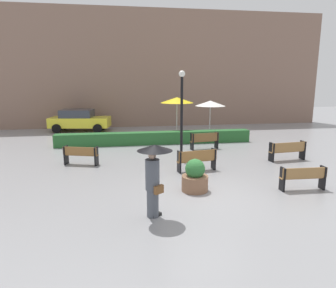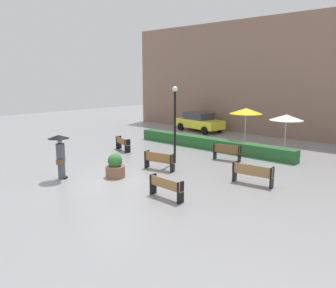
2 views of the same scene
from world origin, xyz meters
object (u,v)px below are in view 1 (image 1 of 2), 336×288
(bench_back_row, at_px, (205,140))
(lamp_post, at_px, (182,107))
(pedestrian_with_umbrella, at_px, (154,171))
(parked_car, at_px, (79,120))
(planter_pot, at_px, (195,177))
(bench_near_right, at_px, (303,176))
(bench_far_right, at_px, (288,150))
(patio_umbrella_yellow, at_px, (177,100))
(patio_umbrella_white, at_px, (210,103))
(bench_mid_center, at_px, (197,159))
(bench_far_left, at_px, (81,154))

(bench_back_row, distance_m, lamp_post, 3.51)
(bench_back_row, bearing_deg, pedestrian_with_umbrella, -114.87)
(pedestrian_with_umbrella, xyz_separation_m, parked_car, (-3.62, 15.20, -0.47))
(planter_pot, bearing_deg, bench_near_right, -8.44)
(bench_near_right, height_order, bench_far_right, bench_far_right)
(pedestrian_with_umbrella, bearing_deg, bench_far_right, 36.32)
(patio_umbrella_yellow, height_order, patio_umbrella_white, patio_umbrella_yellow)
(pedestrian_with_umbrella, xyz_separation_m, lamp_post, (1.91, 5.58, 1.19))
(bench_back_row, bearing_deg, patio_umbrella_yellow, 103.77)
(bench_back_row, xyz_separation_m, lamp_post, (-1.76, -2.33, 1.95))
(bench_mid_center, xyz_separation_m, planter_pot, (-0.65, -2.22, -0.04))
(planter_pot, relative_size, patio_umbrella_white, 0.47)
(parked_car, bearing_deg, bench_far_left, -83.40)
(bench_far_right, bearing_deg, parked_car, 135.51)
(planter_pot, height_order, lamp_post, lamp_post)
(pedestrian_with_umbrella, distance_m, patio_umbrella_white, 13.12)
(bench_near_right, distance_m, pedestrian_with_umbrella, 5.40)
(lamp_post, relative_size, patio_umbrella_yellow, 1.56)
(patio_umbrella_yellow, bearing_deg, pedestrian_with_umbrella, -103.86)
(bench_near_right, relative_size, pedestrian_with_umbrella, 0.78)
(bench_far_right, relative_size, patio_umbrella_yellow, 0.69)
(lamp_post, xyz_separation_m, patio_umbrella_white, (3.27, 6.44, -0.34))
(patio_umbrella_yellow, bearing_deg, lamp_post, -98.83)
(bench_back_row, bearing_deg, bench_near_right, -77.14)
(patio_umbrella_yellow, height_order, parked_car, patio_umbrella_yellow)
(bench_mid_center, relative_size, planter_pot, 1.52)
(bench_near_right, relative_size, patio_umbrella_yellow, 0.60)
(bench_back_row, xyz_separation_m, bench_far_left, (-6.20, -2.16, -0.03))
(bench_far_left, xyz_separation_m, bench_far_right, (9.31, -0.77, 0.02))
(planter_pot, bearing_deg, bench_far_right, 31.57)
(planter_pot, relative_size, lamp_post, 0.27)
(pedestrian_with_umbrella, distance_m, lamp_post, 6.02)
(bench_near_right, distance_m, planter_pot, 3.64)
(bench_mid_center, xyz_separation_m, bench_far_right, (4.54, 0.97, -0.00))
(planter_pot, relative_size, patio_umbrella_yellow, 0.42)
(patio_umbrella_yellow, xyz_separation_m, patio_umbrella_white, (2.37, 0.62, -0.28))
(bench_far_right, relative_size, patio_umbrella_white, 0.78)
(lamp_post, bearing_deg, bench_far_right, -7.04)
(bench_mid_center, distance_m, bench_far_left, 5.08)
(bench_mid_center, relative_size, bench_back_row, 1.05)
(bench_back_row, distance_m, parked_car, 10.32)
(bench_back_row, xyz_separation_m, pedestrian_with_umbrella, (-3.67, -7.91, 0.77))
(bench_near_right, xyz_separation_m, bench_far_right, (1.59, 3.72, 0.03))
(bench_back_row, xyz_separation_m, patio_umbrella_white, (1.51, 4.11, 1.62))
(patio_umbrella_yellow, bearing_deg, parked_car, 149.43)
(bench_far_left, xyz_separation_m, bench_near_right, (7.72, -4.49, -0.00))
(patio_umbrella_yellow, distance_m, patio_umbrella_white, 2.46)
(bench_far_left, xyz_separation_m, patio_umbrella_white, (7.71, 6.27, 1.65))
(pedestrian_with_umbrella, height_order, lamp_post, lamp_post)
(bench_near_right, height_order, parked_car, parked_car)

